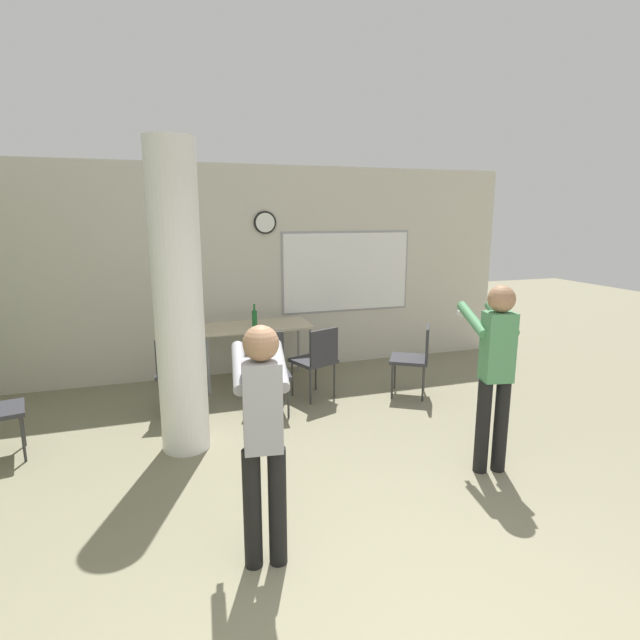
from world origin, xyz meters
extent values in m
cube|color=beige|center=(0.00, 5.06, 1.40)|extent=(8.00, 0.12, 2.80)
cylinder|color=black|center=(0.39, 4.99, 2.05)|extent=(0.30, 0.03, 0.30)
cylinder|color=white|center=(0.39, 4.97, 2.05)|extent=(0.26, 0.01, 0.25)
cube|color=#99999E|center=(1.57, 5.00, 1.35)|extent=(1.93, 0.01, 1.16)
cube|color=white|center=(1.57, 4.99, 1.35)|extent=(1.87, 0.02, 1.10)
cylinder|color=white|center=(-0.86, 2.88, 1.40)|extent=(0.44, 0.44, 2.80)
cube|color=beige|center=(0.14, 4.51, 0.75)|extent=(1.41, 0.68, 0.03)
cylinder|color=gray|center=(-0.51, 4.23, 0.37)|extent=(0.04, 0.04, 0.74)
cylinder|color=gray|center=(0.78, 4.23, 0.37)|extent=(0.04, 0.04, 0.74)
cylinder|color=gray|center=(-0.51, 4.79, 0.37)|extent=(0.04, 0.04, 0.74)
cylinder|color=gray|center=(0.78, 4.79, 0.37)|extent=(0.04, 0.04, 0.74)
cylinder|color=#1E6B2D|center=(0.11, 4.44, 0.87)|extent=(0.07, 0.07, 0.20)
cylinder|color=#1E6B2D|center=(0.11, 4.44, 1.01)|extent=(0.03, 0.03, 0.09)
cylinder|color=#38383D|center=(0.06, 3.99, 0.17)|extent=(0.25, 0.25, 0.34)
cube|color=#2D2D33|center=(-0.88, 3.84, 0.45)|extent=(0.49, 0.49, 0.04)
cube|color=#2D2D33|center=(-0.91, 3.63, 0.67)|extent=(0.40, 0.08, 0.40)
cylinder|color=#333333|center=(-0.68, 3.99, 0.21)|extent=(0.02, 0.02, 0.43)
cylinder|color=#333333|center=(-1.04, 4.04, 0.21)|extent=(0.02, 0.02, 0.43)
cylinder|color=#333333|center=(-0.72, 3.64, 0.21)|extent=(0.02, 0.02, 0.43)
cylinder|color=#333333|center=(-1.08, 3.68, 0.21)|extent=(0.02, 0.02, 0.43)
cube|color=#2D2D33|center=(0.07, 3.45, 0.45)|extent=(0.48, 0.48, 0.04)
cube|color=#2D2D33|center=(0.08, 3.65, 0.67)|extent=(0.40, 0.06, 0.40)
cylinder|color=#333333|center=(-0.13, 3.28, 0.21)|extent=(0.02, 0.02, 0.43)
cylinder|color=#333333|center=(0.23, 3.25, 0.21)|extent=(0.02, 0.02, 0.43)
cylinder|color=#333333|center=(-0.10, 3.64, 0.21)|extent=(0.02, 0.02, 0.43)
cylinder|color=#333333|center=(0.26, 3.61, 0.21)|extent=(0.02, 0.02, 0.43)
cube|color=#2D2D33|center=(0.68, 3.77, 0.45)|extent=(0.57, 0.57, 0.04)
cube|color=#2D2D33|center=(0.75, 3.58, 0.67)|extent=(0.38, 0.17, 0.40)
cylinder|color=#333333|center=(0.78, 4.01, 0.21)|extent=(0.02, 0.02, 0.43)
cylinder|color=#333333|center=(0.44, 3.88, 0.21)|extent=(0.02, 0.02, 0.43)
cylinder|color=#333333|center=(0.91, 3.67, 0.21)|extent=(0.02, 0.02, 0.43)
cylinder|color=#333333|center=(0.57, 3.54, 0.21)|extent=(0.02, 0.02, 0.43)
cube|color=#2D2D33|center=(1.79, 3.47, 0.45)|extent=(0.61, 0.61, 0.04)
cube|color=#2D2D33|center=(1.97, 3.36, 0.67)|extent=(0.23, 0.35, 0.40)
cylinder|color=#333333|center=(1.73, 3.72, 0.21)|extent=(0.02, 0.02, 0.43)
cylinder|color=#333333|center=(1.54, 3.41, 0.21)|extent=(0.02, 0.02, 0.43)
cylinder|color=#333333|center=(2.04, 3.53, 0.21)|extent=(0.02, 0.02, 0.43)
cylinder|color=#333333|center=(1.85, 3.22, 0.21)|extent=(0.02, 0.02, 0.43)
cylinder|color=#333333|center=(-2.25, 3.03, 0.21)|extent=(0.02, 0.02, 0.43)
cylinder|color=#333333|center=(-2.33, 3.39, 0.21)|extent=(0.02, 0.02, 0.43)
cylinder|color=black|center=(-0.42, 1.05, 0.39)|extent=(0.11, 0.11, 0.78)
cylinder|color=black|center=(-0.57, 1.07, 0.39)|extent=(0.11, 0.11, 0.78)
cube|color=#99999E|center=(-0.49, 1.06, 1.06)|extent=(0.25, 0.21, 0.55)
sphere|color=#997051|center=(-0.49, 1.06, 1.44)|extent=(0.21, 0.21, 0.21)
cylinder|color=#99999E|center=(-0.34, 1.26, 1.24)|extent=(0.15, 0.50, 0.22)
cylinder|color=#99999E|center=(-0.59, 1.30, 1.24)|extent=(0.15, 0.50, 0.22)
cube|color=white|center=(-0.56, 1.51, 1.24)|extent=(0.05, 0.13, 0.04)
cylinder|color=black|center=(1.66, 1.59, 0.41)|extent=(0.12, 0.12, 0.81)
cylinder|color=black|center=(1.50, 1.62, 0.41)|extent=(0.12, 0.12, 0.81)
cube|color=#4C8C59|center=(1.58, 1.61, 1.10)|extent=(0.27, 0.23, 0.58)
sphere|color=#997051|center=(1.58, 1.61, 1.50)|extent=(0.22, 0.22, 0.22)
cylinder|color=#4C8C59|center=(1.75, 1.81, 1.29)|extent=(0.18, 0.52, 0.23)
cylinder|color=#4C8C59|center=(1.49, 1.86, 1.29)|extent=(0.18, 0.52, 0.23)
cube|color=white|center=(1.54, 2.09, 1.29)|extent=(0.06, 0.13, 0.04)
camera|label=1|loc=(-1.04, -1.67, 2.16)|focal=28.00mm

